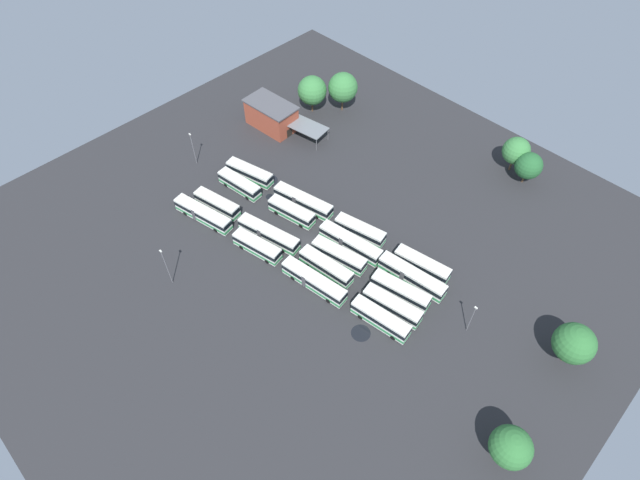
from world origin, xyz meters
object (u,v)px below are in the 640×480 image
Objects in this scene: bus_row0_slot1 at (217,204)px; bus_row2_slot2 at (339,255)px; bus_row1_slot0 at (257,246)px; lamp_post_near_entrance at (472,318)px; bus_row3_slot1 at (392,306)px; depot_building at (271,115)px; bus_row0_slot4 at (250,173)px; bus_row2_slot3 at (350,243)px; bus_row0_slot0 at (203,214)px; lamp_post_far_corner at (193,147)px; bus_row2_slot1 at (326,267)px; tree_west_edge at (343,87)px; maintenance_shelter at (305,126)px; bus_row1_slot3 at (292,212)px; bus_row2_slot4 at (360,231)px; tree_east_edge at (511,447)px; lamp_post_mid_lot at (166,266)px; tree_north_edge at (574,343)px; bus_row3_slot4 at (422,265)px; bus_row2_slot0 at (314,281)px; bus_row1_slot4 at (303,201)px; tree_south_edge at (529,166)px; tree_northeast at (516,151)px; tree_northwest at (312,90)px; bus_row1_slot1 at (269,234)px; bus_row3_slot0 at (381,319)px; bus_row3_slot2 at (401,291)px; bus_row3_slot3 at (412,276)px; bus_row0_slot3 at (240,184)px.

bus_row0_slot1 is 28.92m from bus_row2_slot2.
lamp_post_near_entrance is at bearing 20.23° from bus_row1_slot0.
bus_row3_slot1 is 59.20m from depot_building.
bus_row2_slot3 is (29.50, 1.07, 0.00)m from bus_row0_slot4.
bus_row0_slot0 is 18.42m from lamp_post_far_corner.
tree_west_edge is at bearing 129.98° from bus_row2_slot1.
bus_row0_slot0 is at bearing -82.65° from maintenance_shelter.
bus_row2_slot4 is at bearing 24.62° from bus_row1_slot3.
tree_east_edge is at bearing -10.92° from bus_row1_slot3.
lamp_post_mid_lot is at bearing -145.82° from lamp_post_near_entrance.
tree_north_edge is at bearing -18.18° from tree_west_edge.
tree_east_edge is (30.08, -19.33, 3.43)m from bus_row3_slot4.
bus_row0_slot4 is at bearing -177.93° from lamp_post_near_entrance.
maintenance_shelter is 73.95m from tree_north_edge.
bus_row3_slot4 is (11.95, 17.26, -0.00)m from bus_row2_slot0.
bus_row3_slot4 is at bearing 8.87° from bus_row1_slot4.
bus_row1_slot3 is 14.52m from bus_row2_slot3.
tree_north_edge is at bearing 25.40° from bus_row2_slot0.
tree_northeast is (-4.24, 1.49, 0.79)m from tree_south_edge.
bus_row0_slot0 is 1.27× the size of bus_row0_slot1.
lamp_post_mid_lot reaches higher than bus_row0_slot0.
tree_northwest is (-81.09, 40.03, 0.88)m from tree_east_edge.
bus_row1_slot1 is 28.74m from bus_row3_slot0.
bus_row0_slot4 is 0.99× the size of bus_row2_slot1.
bus_row3_slot2 is (41.19, 14.11, -0.00)m from bus_row0_slot0.
bus_row2_slot4 is (13.55, 6.21, 0.00)m from bus_row1_slot3.
bus_row2_slot4 is 43.46m from tree_northwest.
bus_row2_slot0 is at bearing -82.71° from bus_row2_slot3.
bus_row0_slot4 is 28.94m from tree_northwest.
bus_row2_slot0 and bus_row3_slot4 have the same top height.
bus_row1_slot0 is at bearing -123.73° from bus_row2_slot4.
bus_row0_slot4 is 45.02m from bus_row3_slot1.
bus_row3_slot3 is 55.30m from tree_west_edge.
tree_west_edge is (-33.16, 35.97, 4.85)m from bus_row2_slot2.
bus_row1_slot0 is 1.17× the size of tree_north_edge.
tree_northwest reaches higher than bus_row1_slot3.
lamp_post_mid_lot is at bearing -125.89° from bus_row2_slot2.
bus_row1_slot1 is 1.79× the size of tree_south_edge.
lamp_post_near_entrance is 0.77× the size of lamp_post_mid_lot.
bus_row0_slot4 is 14.87m from bus_row1_slot4.
bus_row0_slot3 is at bearing -59.24° from depot_building.
bus_row2_slot0 is 54.57m from tree_south_edge.
tree_east_edge reaches higher than bus_row0_slot1.
bus_row2_slot3 is at bearing 9.86° from bus_row1_slot3.
bus_row0_slot1 is 0.79× the size of bus_row1_slot4.
bus_row0_slot3 and bus_row3_slot3 have the same top height.
bus_row3_slot2 is (43.82, -0.77, 0.00)m from bus_row0_slot4.
bus_row3_slot1 is (13.82, 6.15, -0.00)m from bus_row2_slot0.
maintenance_shelter is (-44.66, 12.19, 1.53)m from bus_row3_slot4.
bus_row0_slot4 is 1.18× the size of lamp_post_mid_lot.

